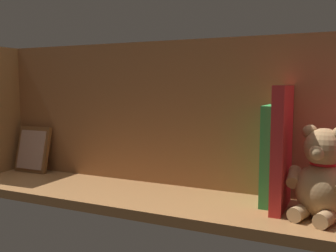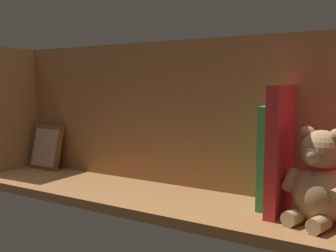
# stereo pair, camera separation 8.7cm
# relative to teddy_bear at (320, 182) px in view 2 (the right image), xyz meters

# --- Properties ---
(ground_plane) EXTENTS (1.16, 0.25, 0.02)m
(ground_plane) POSITION_rel_teddy_bear_xyz_m (0.33, -0.01, -0.09)
(ground_plane) COLOR #9E6B3D
(shelf_back_panel) EXTENTS (1.16, 0.02, 0.37)m
(shelf_back_panel) POSITION_rel_teddy_bear_xyz_m (0.33, -0.11, 0.10)
(shelf_back_panel) COLOR #945B34
(shelf_back_panel) RESTS_ON ground_plane
(shelf_side_divider) EXTENTS (0.02, 0.19, 0.37)m
(shelf_side_divider) POSITION_rel_teddy_bear_xyz_m (0.89, -0.01, 0.10)
(shelf_side_divider) COLOR #9E6B3D
(shelf_side_divider) RESTS_ON ground_plane
(teddy_bear) EXTENTS (0.14, 0.14, 0.18)m
(teddy_bear) POSITION_rel_teddy_bear_xyz_m (0.00, 0.00, 0.00)
(teddy_bear) COLOR tan
(teddy_bear) RESTS_ON ground_plane
(book_4) EXTENTS (0.02, 0.14, 0.25)m
(book_4) POSITION_rel_teddy_bear_xyz_m (0.08, -0.03, 0.05)
(book_4) COLOR red
(book_4) RESTS_ON ground_plane
(book_5) EXTENTS (0.02, 0.10, 0.21)m
(book_5) POSITION_rel_teddy_bear_xyz_m (0.11, -0.05, 0.03)
(book_5) COLOR green
(book_5) RESTS_ON ground_plane
(picture_frame_leaning) EXTENTS (0.11, 0.04, 0.13)m
(picture_frame_leaning) POSITION_rel_teddy_bear_xyz_m (0.80, -0.07, -0.01)
(picture_frame_leaning) COLOR brown
(picture_frame_leaning) RESTS_ON ground_plane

